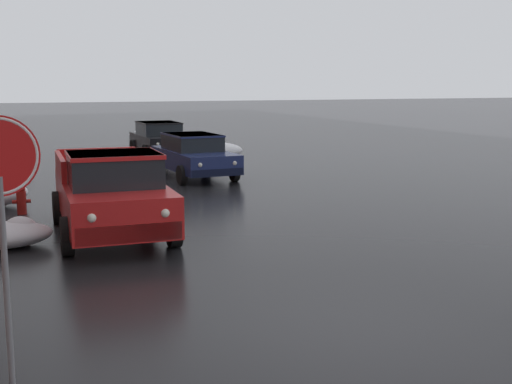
{
  "coord_description": "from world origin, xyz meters",
  "views": [
    {
      "loc": [
        -3.91,
        -6.75,
        3.1
      ],
      "look_at": [
        1.11,
        6.01,
        0.82
      ],
      "focal_mm": 46.58,
      "sensor_mm": 36.0,
      "label": 1
    }
  ],
  "objects_px": {
    "stop_sign_at_corner": "(0,183)",
    "fire_hydrant": "(21,199)",
    "sedan_darkblue_parked_kerbside_close": "(194,154)",
    "pickup_truck_red_approaching_near_lane": "(111,193)",
    "sedan_black_parked_kerbside_mid": "(160,138)"
  },
  "relations": [
    {
      "from": "sedan_darkblue_parked_kerbside_close",
      "to": "stop_sign_at_corner",
      "type": "height_order",
      "value": "stop_sign_at_corner"
    },
    {
      "from": "pickup_truck_red_approaching_near_lane",
      "to": "sedan_darkblue_parked_kerbside_close",
      "type": "xyz_separation_m",
      "value": [
        3.9,
        7.5,
        -0.13
      ]
    },
    {
      "from": "pickup_truck_red_approaching_near_lane",
      "to": "sedan_darkblue_parked_kerbside_close",
      "type": "relative_size",
      "value": 1.15
    },
    {
      "from": "stop_sign_at_corner",
      "to": "fire_hydrant",
      "type": "bearing_deg",
      "value": 87.27
    },
    {
      "from": "pickup_truck_red_approaching_near_lane",
      "to": "sedan_darkblue_parked_kerbside_close",
      "type": "height_order",
      "value": "pickup_truck_red_approaching_near_lane"
    },
    {
      "from": "fire_hydrant",
      "to": "stop_sign_at_corner",
      "type": "height_order",
      "value": "stop_sign_at_corner"
    },
    {
      "from": "fire_hydrant",
      "to": "sedan_black_parked_kerbside_mid",
      "type": "bearing_deg",
      "value": 62.03
    },
    {
      "from": "fire_hydrant",
      "to": "sedan_darkblue_parked_kerbside_close",
      "type": "bearing_deg",
      "value": 38.9
    },
    {
      "from": "sedan_black_parked_kerbside_mid",
      "to": "stop_sign_at_corner",
      "type": "xyz_separation_m",
      "value": [
        -6.5,
        -21.23,
        1.42
      ]
    },
    {
      "from": "sedan_darkblue_parked_kerbside_close",
      "to": "sedan_black_parked_kerbside_mid",
      "type": "height_order",
      "value": "same"
    },
    {
      "from": "sedan_black_parked_kerbside_mid",
      "to": "stop_sign_at_corner",
      "type": "bearing_deg",
      "value": -107.02
    },
    {
      "from": "sedan_darkblue_parked_kerbside_close",
      "to": "fire_hydrant",
      "type": "relative_size",
      "value": 6.14
    },
    {
      "from": "pickup_truck_red_approaching_near_lane",
      "to": "fire_hydrant",
      "type": "height_order",
      "value": "pickup_truck_red_approaching_near_lane"
    },
    {
      "from": "pickup_truck_red_approaching_near_lane",
      "to": "sedan_black_parked_kerbside_mid",
      "type": "xyz_separation_m",
      "value": [
        4.39,
        14.38,
        -0.13
      ]
    },
    {
      "from": "stop_sign_at_corner",
      "to": "sedan_darkblue_parked_kerbside_close",
      "type": "bearing_deg",
      "value": 67.29
    }
  ]
}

